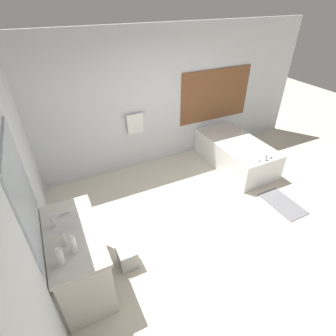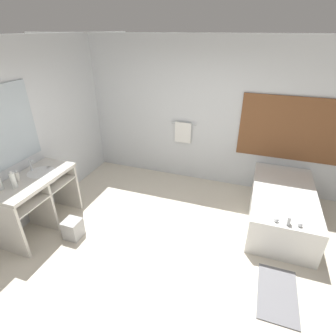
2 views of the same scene
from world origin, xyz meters
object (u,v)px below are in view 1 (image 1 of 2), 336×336
object	(u,v)px
bathtub	(235,152)
water_bottle_2	(60,256)
water_bottle_1	(73,244)
soap_dispenser	(63,240)
waste_bin	(128,258)

from	to	relation	value
bathtub	water_bottle_2	world-z (taller)	water_bottle_2
water_bottle_1	water_bottle_2	bearing A→B (deg)	-145.01
water_bottle_1	soap_dispenser	xyz separation A→B (m)	(-0.08, 0.13, -0.04)
bathtub	water_bottle_1	bearing A→B (deg)	-154.85
bathtub	water_bottle_2	distance (m)	4.08
water_bottle_2	waste_bin	distance (m)	1.16
waste_bin	water_bottle_2	bearing A→B (deg)	-155.74
soap_dispenser	water_bottle_2	bearing A→B (deg)	-103.63
waste_bin	soap_dispenser	bearing A→B (deg)	-171.76
bathtub	soap_dispenser	distance (m)	3.93
water_bottle_2	water_bottle_1	bearing A→B (deg)	34.99
water_bottle_1	water_bottle_2	distance (m)	0.17
waste_bin	bathtub	bearing A→B (deg)	25.89
bathtub	soap_dispenser	xyz separation A→B (m)	(-3.57, -1.50, 0.65)
soap_dispenser	bathtub	bearing A→B (deg)	22.84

